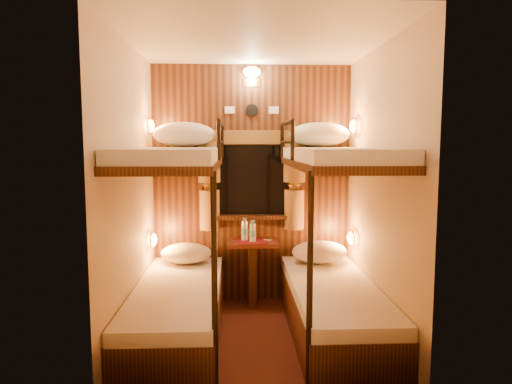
{
  "coord_description": "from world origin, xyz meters",
  "views": [
    {
      "loc": [
        -0.16,
        -3.61,
        1.62
      ],
      "look_at": [
        0.0,
        0.15,
        1.22
      ],
      "focal_mm": 32.0,
      "sensor_mm": 36.0,
      "label": 1
    }
  ],
  "objects_px": {
    "bunk_right": "(333,271)",
    "bottle_left": "(245,231)",
    "bunk_left": "(177,273)",
    "bottle_right": "(253,233)",
    "table": "(253,264)"
  },
  "relations": [
    {
      "from": "bunk_right",
      "to": "bottle_left",
      "type": "bearing_deg",
      "value": 131.55
    },
    {
      "from": "bunk_left",
      "to": "bottle_right",
      "type": "relative_size",
      "value": 8.77
    },
    {
      "from": "bunk_left",
      "to": "bottle_left",
      "type": "distance_m",
      "value": 1.02
    },
    {
      "from": "bunk_left",
      "to": "bottle_left",
      "type": "xyz_separation_m",
      "value": [
        0.57,
        0.82,
        0.19
      ]
    },
    {
      "from": "bottle_right",
      "to": "bottle_left",
      "type": "bearing_deg",
      "value": 134.8
    },
    {
      "from": "bottle_right",
      "to": "table",
      "type": "bearing_deg",
      "value": 91.42
    },
    {
      "from": "table",
      "to": "bottle_right",
      "type": "height_order",
      "value": "bottle_right"
    },
    {
      "from": "bunk_left",
      "to": "table",
      "type": "xyz_separation_m",
      "value": [
        0.65,
        0.78,
        -0.14
      ]
    },
    {
      "from": "bunk_left",
      "to": "table",
      "type": "bearing_deg",
      "value": 50.33
    },
    {
      "from": "bunk_left",
      "to": "bottle_left",
      "type": "height_order",
      "value": "bunk_left"
    },
    {
      "from": "bunk_left",
      "to": "bottle_right",
      "type": "distance_m",
      "value": 1.0
    },
    {
      "from": "bunk_left",
      "to": "bottle_right",
      "type": "bearing_deg",
      "value": 48.73
    },
    {
      "from": "bunk_right",
      "to": "bottle_left",
      "type": "distance_m",
      "value": 1.11
    },
    {
      "from": "bottle_left",
      "to": "bottle_right",
      "type": "relative_size",
      "value": 1.04
    },
    {
      "from": "table",
      "to": "bottle_right",
      "type": "bearing_deg",
      "value": -88.58
    }
  ]
}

